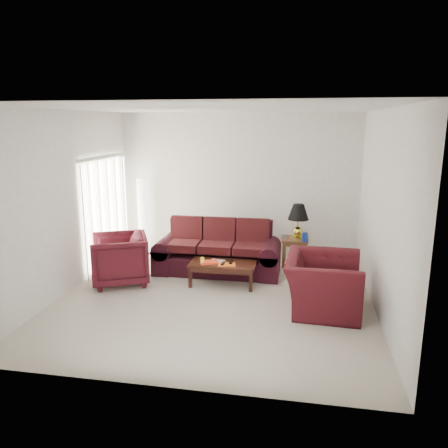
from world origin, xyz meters
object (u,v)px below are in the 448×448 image
armchair_right (323,284)px  coffee_table (223,274)px  sofa (218,248)px  floor_lamp (144,216)px  end_table (295,252)px  armchair_left (119,259)px

armchair_right → coffee_table: (-1.68, 0.75, -0.21)m
sofa → coffee_table: 0.73m
sofa → armchair_right: (1.90, -1.39, -0.07)m
armchair_right → coffee_table: armchair_right is taller
sofa → floor_lamp: 2.06m
floor_lamp → end_table: bearing=-4.5°
floor_lamp → armchair_right: 4.38m
sofa → armchair_left: (-1.60, -0.87, -0.04)m
sofa → end_table: size_ratio=4.22×
end_table → armchair_left: (-3.04, -1.54, 0.16)m
floor_lamp → coffee_table: 2.63m
armchair_left → floor_lamp: bearing=161.8°
armchair_right → end_table: bearing=15.8°
end_table → armchair_left: armchair_left is taller
sofa → armchair_left: bearing=-152.1°
armchair_left → end_table: bearing=92.3°
floor_lamp → armchair_left: size_ratio=1.71×
coffee_table → sofa: bearing=96.4°
sofa → end_table: bearing=24.2°
end_table → armchair_right: bearing=-77.3°
end_table → floor_lamp: floor_lamp is taller
sofa → floor_lamp: (-1.80, 0.92, 0.35)m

